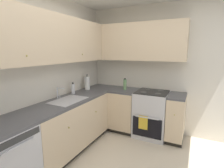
{
  "coord_description": "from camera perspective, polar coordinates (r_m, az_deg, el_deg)",
  "views": [
    {
      "loc": [
        -1.72,
        -0.66,
        1.7
      ],
      "look_at": [
        0.97,
        0.66,
        1.12
      ],
      "focal_mm": 27.57,
      "sensor_mm": 36.0,
      "label": 1
    }
  ],
  "objects": [
    {
      "name": "wall_right",
      "position": [
        3.69,
        15.88,
        4.37
      ],
      "size": [
        0.05,
        3.13,
        2.61
      ],
      "primitive_type": "cube",
      "color": "silver",
      "rests_on": "ground_plane"
    },
    {
      "name": "countertop_back",
      "position": [
        2.96,
        -14.36,
        -5.43
      ],
      "size": [
        2.88,
        0.6,
        0.03
      ],
      "primitive_type": "cube",
      "color": "#4C4C51",
      "rests_on": "lower_cabinets_back"
    },
    {
      "name": "upper_cabinets_back",
      "position": [
        2.83,
        -19.71,
        13.88
      ],
      "size": [
        2.56,
        0.34,
        0.73
      ],
      "color": "beige"
    },
    {
      "name": "oven_range",
      "position": [
        3.6,
        12.91,
        -9.52
      ],
      "size": [
        0.68,
        0.62,
        1.05
      ],
      "color": "silver",
      "rests_on": "ground_plane"
    },
    {
      "name": "dishwasher",
      "position": [
        2.48,
        -32.48,
        -21.68
      ],
      "size": [
        0.6,
        0.63,
        0.86
      ],
      "color": "silver",
      "rests_on": "ground_plane"
    },
    {
      "name": "sink",
      "position": [
        2.93,
        -14.21,
        -6.06
      ],
      "size": [
        0.61,
        0.4,
        0.1
      ],
      "color": "#B7B7BC",
      "rests_on": "countertop_back"
    },
    {
      "name": "faucet",
      "position": [
        3.03,
        -17.28,
        -2.51
      ],
      "size": [
        0.07,
        0.16,
        0.2
      ],
      "color": "silver",
      "rests_on": "countertop_back"
    },
    {
      "name": "countertop_right",
      "position": [
        3.51,
        10.18,
        -2.73
      ],
      "size": [
        0.6,
        1.45,
        0.03
      ],
      "color": "#4C4C51",
      "rests_on": "lower_cabinets_right"
    },
    {
      "name": "upper_cabinets_right",
      "position": [
        3.62,
        7.56,
        13.62
      ],
      "size": [
        0.32,
        2.0,
        0.73
      ],
      "color": "beige"
    },
    {
      "name": "wall_back",
      "position": [
        2.82,
        -25.5,
        1.83
      ],
      "size": [
        3.83,
        0.05,
        2.61
      ],
      "primitive_type": "cube",
      "color": "silver",
      "rests_on": "ground_plane"
    },
    {
      "name": "oil_bottle",
      "position": [
        3.6,
        4.3,
        -0.1
      ],
      "size": [
        0.07,
        0.07,
        0.24
      ],
      "color": "#729E66",
      "rests_on": "countertop_right"
    },
    {
      "name": "lower_cabinets_right",
      "position": [
        3.64,
        9.95,
        -9.55
      ],
      "size": [
        0.62,
        1.45,
        0.86
      ],
      "color": "beige",
      "rests_on": "ground_plane"
    },
    {
      "name": "paper_towel_roll",
      "position": [
        3.64,
        -8.21,
        0.32
      ],
      "size": [
        0.11,
        0.11,
        0.33
      ],
      "color": "white",
      "rests_on": "countertop_back"
    },
    {
      "name": "soap_bottle",
      "position": [
        3.31,
        -12.8,
        -1.58
      ],
      "size": [
        0.07,
        0.07,
        0.22
      ],
      "color": "silver",
      "rests_on": "countertop_back"
    },
    {
      "name": "lower_cabinets_back",
      "position": [
        3.12,
        -13.97,
        -13.3
      ],
      "size": [
        1.67,
        0.62,
        0.86
      ],
      "color": "beige",
      "rests_on": "ground_plane"
    }
  ]
}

